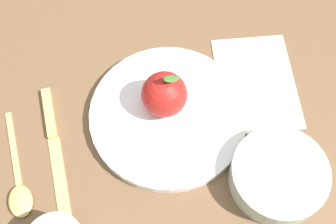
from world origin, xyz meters
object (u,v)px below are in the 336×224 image
at_px(spoon, 19,189).
at_px(linen_napkin, 256,82).
at_px(knife, 54,140).
at_px(side_bowl, 279,175).
at_px(dinner_plate, 168,115).
at_px(apple, 164,94).

relative_size(spoon, linen_napkin, 0.97).
relative_size(knife, linen_napkin, 1.23).
distance_m(side_bowl, knife, 0.34).
relative_size(dinner_plate, apple, 2.86).
bearing_deg(apple, linen_napkin, 16.46).
xyz_separation_m(dinner_plate, spoon, (-0.22, -0.11, -0.00)).
height_order(side_bowl, spoon, side_bowl).
bearing_deg(side_bowl, linen_napkin, 92.69).
relative_size(apple, knife, 0.39).
distance_m(apple, spoon, 0.25).
relative_size(apple, linen_napkin, 0.48).
bearing_deg(apple, dinner_plate, -70.03).
xyz_separation_m(dinner_plate, knife, (-0.18, -0.03, -0.01)).
distance_m(dinner_plate, linen_napkin, 0.16).
height_order(knife, linen_napkin, knife).
bearing_deg(knife, side_bowl, -12.31).
relative_size(dinner_plate, spoon, 1.42).
xyz_separation_m(apple, side_bowl, (0.16, -0.12, -0.03)).
relative_size(knife, spoon, 1.27).
bearing_deg(side_bowl, knife, 167.69).
bearing_deg(dinner_plate, apple, 109.97).
distance_m(dinner_plate, apple, 0.04).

